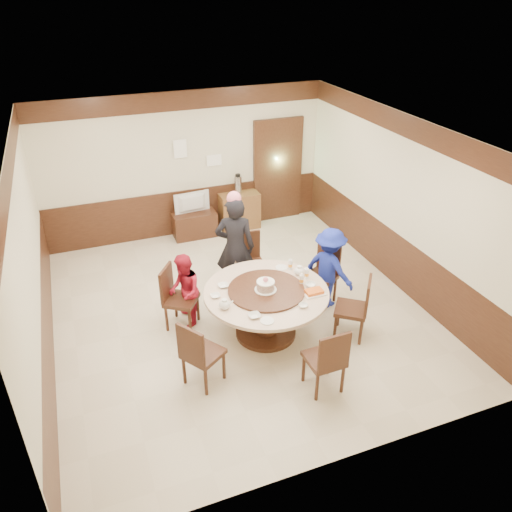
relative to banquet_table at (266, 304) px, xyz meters
name	(u,v)px	position (x,y,z in m)	size (l,w,h in m)	color
room	(238,250)	(-0.17, 0.70, 0.55)	(6.00, 6.04, 2.84)	beige
banquet_table	(266,304)	(0.00, 0.00, 0.00)	(1.76, 1.76, 0.78)	#3B1F12
chair_0	(320,285)	(1.13, 0.48, -0.23)	(0.60, 0.60, 0.97)	#3B1F12
chair_1	(251,272)	(0.22, 1.23, -0.23)	(0.48, 0.49, 0.97)	#3B1F12
chair_2	(181,308)	(-1.10, 0.65, -0.23)	(0.61, 0.61, 0.97)	#3B1F12
chair_3	(203,363)	(-1.12, -0.63, -0.23)	(0.61, 0.61, 0.97)	#3B1F12
chair_4	(324,369)	(0.27, -1.28, -0.23)	(0.45, 0.46, 0.97)	#3B1F12
chair_5	(352,318)	(1.14, -0.46, -0.23)	(0.62, 0.62, 0.97)	#3B1F12
person_standing	(235,248)	(-0.06, 1.17, 0.32)	(0.62, 0.41, 1.71)	black
person_red	(185,291)	(-1.02, 0.66, 0.05)	(0.56, 0.44, 1.16)	#AA162B
person_blue	(329,268)	(1.20, 0.38, 0.12)	(0.85, 0.49, 1.32)	#18269A
birthday_cake	(266,286)	(-0.02, -0.01, 0.32)	(0.31, 0.31, 0.21)	white
teapot_left	(225,305)	(-0.67, -0.19, 0.28)	(0.17, 0.15, 0.13)	white
teapot_right	(299,271)	(0.62, 0.23, 0.28)	(0.17, 0.15, 0.13)	white
bowl_0	(223,286)	(-0.53, 0.32, 0.23)	(0.15, 0.15, 0.04)	white
bowl_1	(303,306)	(0.32, -0.53, 0.24)	(0.13, 0.13, 0.04)	white
bowl_2	(254,316)	(-0.37, -0.51, 0.24)	(0.16, 0.16, 0.04)	white
bowl_3	(310,285)	(0.63, -0.12, 0.24)	(0.15, 0.15, 0.05)	white
bowl_4	(215,296)	(-0.71, 0.11, 0.23)	(0.13, 0.13, 0.03)	white
saucer_near	(267,321)	(-0.25, -0.65, 0.22)	(0.18, 0.18, 0.01)	white
saucer_far	(281,267)	(0.45, 0.50, 0.22)	(0.18, 0.18, 0.01)	white
shrimp_platter	(314,292)	(0.59, -0.31, 0.24)	(0.30, 0.20, 0.06)	white
bottle_0	(302,280)	(0.53, -0.03, 0.30)	(0.06, 0.06, 0.16)	white
bottle_1	(307,274)	(0.67, 0.09, 0.30)	(0.06, 0.06, 0.16)	white
bottle_2	(290,265)	(0.55, 0.41, 0.30)	(0.06, 0.06, 0.16)	white
tv_stand	(194,224)	(-0.16, 3.43, -0.28)	(0.85, 0.45, 0.50)	#3B1F12
television	(193,203)	(-0.16, 3.43, 0.17)	(0.71, 0.09, 0.41)	#959598
side_cabinet	(239,211)	(0.81, 3.46, -0.16)	(0.80, 0.40, 0.75)	brown
thermos	(238,185)	(0.79, 3.46, 0.41)	(0.15, 0.15, 0.38)	silver
notice_left	(180,149)	(-0.28, 3.64, 1.22)	(0.25, 0.00, 0.35)	white
notice_right	(214,160)	(0.37, 3.64, 0.92)	(0.30, 0.00, 0.22)	white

